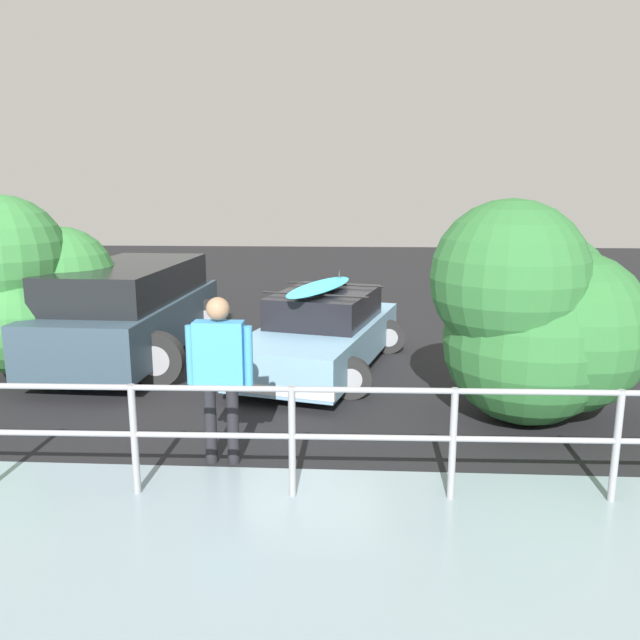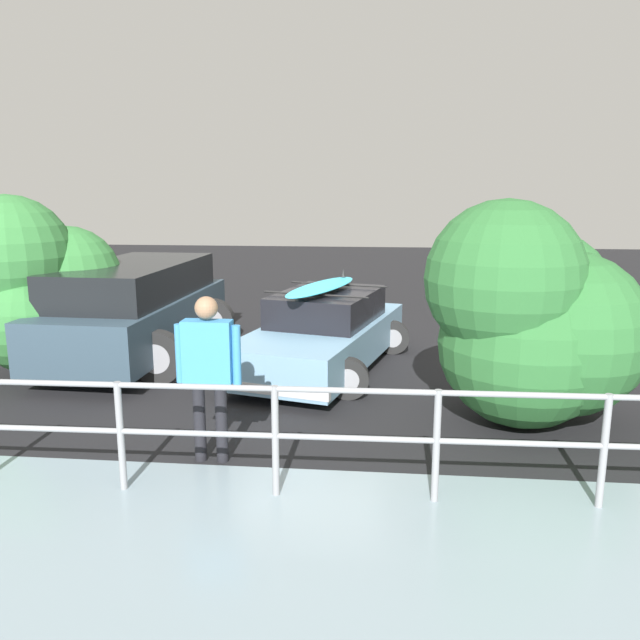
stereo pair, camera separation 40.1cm
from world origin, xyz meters
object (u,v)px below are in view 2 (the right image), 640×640
bush_near_left (537,324)px  bush_near_right (34,280)px  sedan_car (324,332)px  suv_car (137,308)px  person_bystander (208,364)px

bush_near_left → bush_near_right: 7.69m
bush_near_left → bush_near_right: bush_near_right is taller
sedan_car → bush_near_right: size_ratio=1.60×
suv_car → person_bystander: (-2.42, 4.07, 0.22)m
bush_near_right → sedan_car: bearing=-173.0°
suv_car → bush_near_right: (1.32, 0.89, 0.61)m
bush_near_right → person_bystander: bearing=139.7°
suv_car → bush_near_left: (-6.20, 2.51, 0.40)m
suv_car → bush_near_right: 1.71m
suv_car → bush_near_left: bearing=158.0°
suv_car → sedan_car: bearing=174.5°
sedan_car → person_bystander: bearing=76.5°
sedan_car → suv_car: (3.33, -0.32, 0.28)m
sedan_car → bush_near_right: bearing=7.0°
sedan_car → bush_near_left: 3.67m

